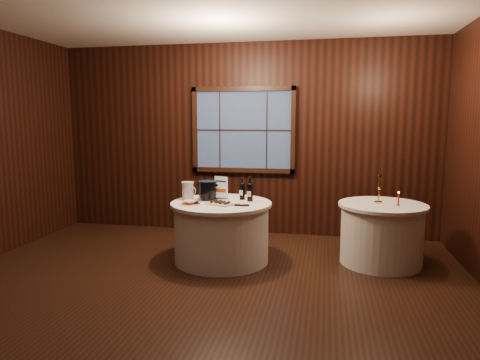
% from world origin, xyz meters
% --- Properties ---
extents(ground, '(6.00, 6.00, 0.00)m').
position_xyz_m(ground, '(0.00, 0.00, 0.00)').
color(ground, black).
rests_on(ground, ground).
extents(back_wall, '(6.00, 0.10, 3.00)m').
position_xyz_m(back_wall, '(0.00, 2.48, 1.54)').
color(back_wall, black).
rests_on(back_wall, ground).
extents(main_table, '(1.28, 1.28, 0.77)m').
position_xyz_m(main_table, '(0.00, 1.00, 0.39)').
color(main_table, white).
rests_on(main_table, ground).
extents(side_table, '(1.08, 1.08, 0.77)m').
position_xyz_m(side_table, '(2.00, 1.30, 0.39)').
color(side_table, white).
rests_on(side_table, ground).
extents(sign_stand, '(0.19, 0.14, 0.31)m').
position_xyz_m(sign_stand, '(-0.04, 1.19, 0.88)').
color(sign_stand, '#B3B3BA').
rests_on(sign_stand, main_table).
extents(port_bottle_left, '(0.07, 0.08, 0.30)m').
position_xyz_m(port_bottle_left, '(0.23, 1.23, 0.90)').
color(port_bottle_left, black).
rests_on(port_bottle_left, main_table).
extents(port_bottle_right, '(0.08, 0.08, 0.32)m').
position_xyz_m(port_bottle_right, '(0.35, 1.14, 0.91)').
color(port_bottle_right, black).
rests_on(port_bottle_right, main_table).
extents(ice_bucket, '(0.24, 0.24, 0.25)m').
position_xyz_m(ice_bucket, '(-0.21, 1.12, 0.90)').
color(ice_bucket, black).
rests_on(ice_bucket, main_table).
extents(chocolate_plate, '(0.39, 0.33, 0.05)m').
position_xyz_m(chocolate_plate, '(0.03, 0.84, 0.79)').
color(chocolate_plate, silver).
rests_on(chocolate_plate, main_table).
extents(chocolate_box, '(0.18, 0.10, 0.01)m').
position_xyz_m(chocolate_box, '(0.30, 0.84, 0.78)').
color(chocolate_box, black).
rests_on(chocolate_box, main_table).
extents(grape_bunch, '(0.15, 0.08, 0.03)m').
position_xyz_m(grape_bunch, '(-0.28, 0.82, 0.79)').
color(grape_bunch, black).
rests_on(grape_bunch, main_table).
extents(glass_pitcher, '(0.21, 0.16, 0.23)m').
position_xyz_m(glass_pitcher, '(-0.47, 1.10, 0.89)').
color(glass_pitcher, silver).
rests_on(glass_pitcher, main_table).
extents(orange_napkin, '(0.26, 0.26, 0.00)m').
position_xyz_m(orange_napkin, '(-0.36, 0.82, 0.77)').
color(orange_napkin, orange).
rests_on(orange_napkin, main_table).
extents(cracker_bowl, '(0.21, 0.21, 0.04)m').
position_xyz_m(cracker_bowl, '(-0.36, 0.82, 0.79)').
color(cracker_bowl, silver).
rests_on(cracker_bowl, orange_napkin).
extents(brass_candlestick, '(0.10, 0.10, 0.36)m').
position_xyz_m(brass_candlestick, '(1.95, 1.35, 0.90)').
color(brass_candlestick, gold).
rests_on(brass_candlestick, side_table).
extents(red_candle, '(0.05, 0.05, 0.18)m').
position_xyz_m(red_candle, '(2.17, 1.20, 0.84)').
color(red_candle, gold).
rests_on(red_candle, side_table).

